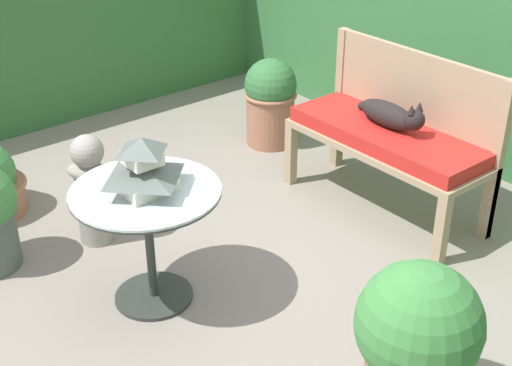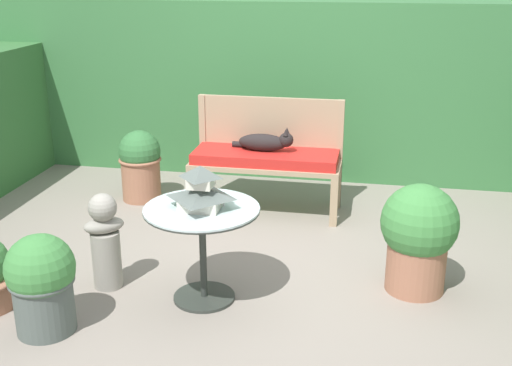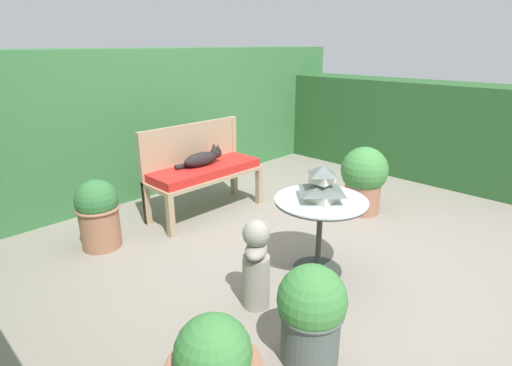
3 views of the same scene
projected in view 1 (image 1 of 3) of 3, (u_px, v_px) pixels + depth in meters
ground at (263, 274)px, 3.78m from camera, size 30.00×30.00×0.00m
foliage_hedge_left at (42, 31)px, 5.50m from camera, size 0.70×3.50×1.27m
garden_bench at (386, 142)px, 4.18m from camera, size 1.26×0.48×0.53m
bench_backrest at (415, 97)px, 4.20m from camera, size 1.26×0.06×0.95m
cat at (392, 115)px, 4.12m from camera, size 0.53×0.17×0.21m
patio_table at (147, 214)px, 3.37m from camera, size 0.72×0.72×0.62m
pagoda_birdhouse at (143, 168)px, 3.25m from camera, size 0.32×0.32×0.27m
garden_bust at (92, 189)px, 3.93m from camera, size 0.30×0.27×0.65m
potted_plant_table_near at (270, 100)px, 5.07m from camera, size 0.38×0.38×0.63m
potted_plant_hedge_corner at (416, 342)px, 2.74m from camera, size 0.50×0.50×0.72m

